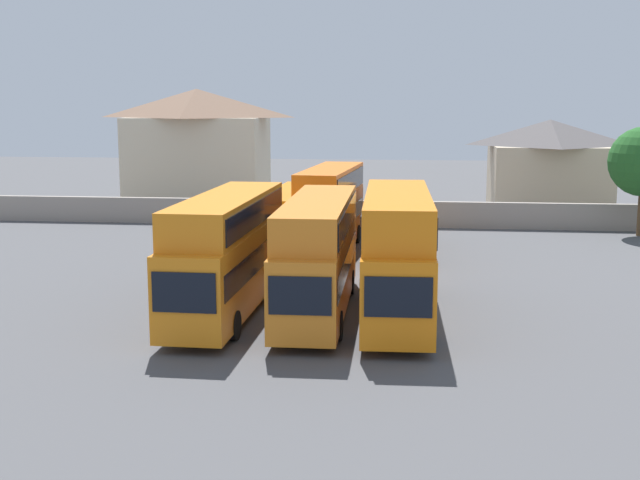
{
  "coord_description": "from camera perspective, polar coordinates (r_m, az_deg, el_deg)",
  "views": [
    {
      "loc": [
        4.05,
        -32.74,
        8.73
      ],
      "look_at": [
        0.0,
        3.0,
        2.59
      ],
      "focal_mm": 46.55,
      "sensor_mm": 36.0,
      "label": 1
    }
  ],
  "objects": [
    {
      "name": "ground",
      "position": [
        51.65,
        1.87,
        -0.05
      ],
      "size": [
        140.0,
        140.0,
        0.0
      ],
      "primitive_type": "plane",
      "color": "#4C4C4F"
    },
    {
      "name": "bus_4",
      "position": [
        47.79,
        -1.89,
        1.61
      ],
      "size": [
        3.07,
        10.32,
        3.54
      ],
      "rotation": [
        0.0,
        0.0,
        -1.62
      ],
      "color": "orange",
      "rests_on": "ground"
    },
    {
      "name": "bus_5",
      "position": [
        47.76,
        0.69,
        2.45
      ],
      "size": [
        3.24,
        10.47,
        4.82
      ],
      "rotation": [
        0.0,
        0.0,
        -1.65
      ],
      "color": "orange",
      "rests_on": "ground"
    },
    {
      "name": "bus_3",
      "position": [
        33.2,
        5.32,
        -0.57
      ],
      "size": [
        2.93,
        11.57,
        5.05
      ],
      "rotation": [
        0.0,
        0.0,
        -1.54
      ],
      "color": "orange",
      "rests_on": "ground"
    },
    {
      "name": "house_terrace_centre",
      "position": [
        66.46,
        15.44,
        4.96
      ],
      "size": [
        9.11,
        7.92,
        7.17
      ],
      "color": "#C6B293",
      "rests_on": "ground"
    },
    {
      "name": "bus_1",
      "position": [
        33.99,
        -6.41,
        -0.52
      ],
      "size": [
        2.79,
        11.96,
        4.86
      ],
      "rotation": [
        0.0,
        0.0,
        -1.59
      ],
      "color": "orange",
      "rests_on": "ground"
    },
    {
      "name": "bus_2",
      "position": [
        33.73,
        -0.15,
        -0.68
      ],
      "size": [
        2.68,
        11.95,
        4.71
      ],
      "rotation": [
        0.0,
        0.0,
        -1.56
      ],
      "color": "orange",
      "rests_on": "ground"
    },
    {
      "name": "house_terrace_left",
      "position": [
        67.89,
        -8.41,
        6.3
      ],
      "size": [
        11.25,
        7.23,
        9.52
      ],
      "color": "beige",
      "rests_on": "ground"
    },
    {
      "name": "depot_boundary_wall",
      "position": [
        57.46,
        2.36,
        1.84
      ],
      "size": [
        56.0,
        0.5,
        1.8
      ],
      "primitive_type": "cube",
      "color": "gray",
      "rests_on": "ground"
    },
    {
      "name": "bus_6",
      "position": [
        47.65,
        5.0,
        1.5
      ],
      "size": [
        2.64,
        10.92,
        3.47
      ],
      "rotation": [
        0.0,
        0.0,
        -1.57
      ],
      "color": "orange",
      "rests_on": "ground"
    }
  ]
}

